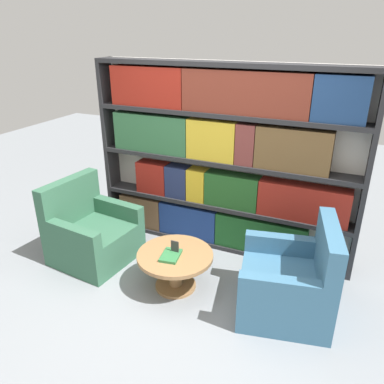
{
  "coord_description": "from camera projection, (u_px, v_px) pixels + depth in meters",
  "views": [
    {
      "loc": [
        1.34,
        -2.54,
        2.49
      ],
      "look_at": [
        -0.13,
        0.75,
        0.92
      ],
      "focal_mm": 35.0,
      "sensor_mm": 36.0,
      "label": 1
    }
  ],
  "objects": [
    {
      "name": "armchair_left",
      "position": [
        92.0,
        234.0,
        4.34
      ],
      "size": [
        0.9,
        0.92,
        0.93
      ],
      "rotation": [
        0.0,
        0.0,
        1.46
      ],
      "color": "#336047",
      "rests_on": "ground_plane"
    },
    {
      "name": "bookshelf",
      "position": [
        222.0,
        160.0,
        4.3
      ],
      "size": [
        3.1,
        0.3,
        2.18
      ],
      "color": "silver",
      "rests_on": "ground_plane"
    },
    {
      "name": "table_sign",
      "position": [
        175.0,
        248.0,
        3.75
      ],
      "size": [
        0.08,
        0.06,
        0.15
      ],
      "color": "black",
      "rests_on": "coffee_table"
    },
    {
      "name": "ground_plane",
      "position": [
        173.0,
        309.0,
        3.62
      ],
      "size": [
        14.0,
        14.0,
        0.0
      ],
      "primitive_type": "plane",
      "color": "gray"
    },
    {
      "name": "coffee_table",
      "position": [
        175.0,
        263.0,
        3.82
      ],
      "size": [
        0.78,
        0.78,
        0.4
      ],
      "color": "olive",
      "rests_on": "ground_plane"
    },
    {
      "name": "stray_book",
      "position": [
        171.0,
        255.0,
        3.73
      ],
      "size": [
        0.21,
        0.28,
        0.03
      ],
      "color": "#2D703D",
      "rests_on": "coffee_table"
    },
    {
      "name": "armchair_right",
      "position": [
        290.0,
        283.0,
        3.5
      ],
      "size": [
        0.97,
        0.98,
        0.93
      ],
      "rotation": [
        0.0,
        0.0,
        -1.37
      ],
      "color": "#386684",
      "rests_on": "ground_plane"
    }
  ]
}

